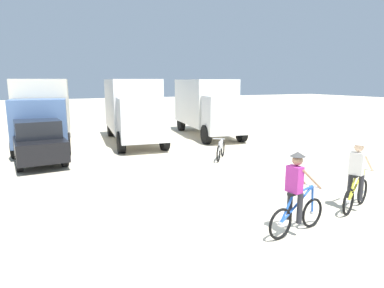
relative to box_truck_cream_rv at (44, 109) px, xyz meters
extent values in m
plane|color=beige|center=(3.94, -12.40, -1.87)|extent=(120.00, 120.00, 0.00)
cube|color=beige|center=(0.05, 0.57, 0.13)|extent=(2.83, 5.38, 2.70)
cube|color=#4C6B9E|center=(-0.24, -2.81, -0.37)|extent=(2.32, 1.68, 2.00)
cube|color=black|center=(-0.30, -3.51, -0.02)|extent=(2.02, 0.25, 0.80)
cylinder|color=black|center=(0.79, -2.80, -1.37)|extent=(0.40, 1.02, 1.00)
cylinder|color=black|center=(-1.25, -2.63, -1.37)|extent=(0.40, 1.02, 1.00)
cylinder|color=black|center=(1.21, 2.17, -1.37)|extent=(0.40, 1.02, 1.00)
cylinder|color=black|center=(-0.82, 2.34, -1.37)|extent=(0.40, 1.02, 1.00)
cube|color=white|center=(4.42, -0.29, 0.13)|extent=(2.90, 5.41, 2.70)
cube|color=silver|center=(4.09, -3.67, -0.37)|extent=(2.34, 1.71, 2.00)
cube|color=black|center=(4.02, -4.37, -0.02)|extent=(2.02, 0.28, 0.80)
cylinder|color=black|center=(5.11, -3.68, -1.37)|extent=(0.42, 1.03, 1.00)
cylinder|color=black|center=(3.08, -3.47, -1.37)|extent=(0.42, 1.03, 1.00)
cylinder|color=black|center=(5.60, 1.29, -1.37)|extent=(0.42, 1.03, 1.00)
cylinder|color=black|center=(3.57, 1.49, -1.37)|extent=(0.42, 1.03, 1.00)
cube|color=white|center=(9.11, 0.07, 0.13)|extent=(3.06, 5.47, 2.70)
cube|color=silver|center=(8.66, -3.30, -0.37)|extent=(2.38, 1.77, 2.00)
cube|color=black|center=(8.57, -3.99, -0.02)|extent=(2.02, 0.34, 0.80)
cylinder|color=black|center=(9.69, -3.33, -1.37)|extent=(0.45, 1.03, 1.00)
cylinder|color=black|center=(7.66, -3.06, -1.37)|extent=(0.45, 1.03, 1.00)
cylinder|color=black|center=(10.34, 1.62, -1.37)|extent=(0.45, 1.03, 1.00)
cylinder|color=black|center=(8.32, 1.88, -1.37)|extent=(0.45, 1.03, 1.00)
cube|color=black|center=(-0.36, -3.76, -1.17)|extent=(2.12, 4.34, 0.76)
cube|color=black|center=(-0.34, -3.91, -0.45)|extent=(1.78, 2.23, 0.68)
cylinder|color=black|center=(-1.25, -2.53, -1.55)|extent=(0.28, 0.66, 0.64)
cylinder|color=black|center=(0.31, -2.40, -1.55)|extent=(0.28, 0.66, 0.64)
cylinder|color=black|center=(-1.02, -5.13, -1.55)|extent=(0.28, 0.66, 0.64)
cylinder|color=black|center=(0.53, -4.99, -1.55)|extent=(0.28, 0.66, 0.64)
torus|color=black|center=(5.19, -13.11, -1.53)|extent=(0.68, 0.17, 0.68)
cylinder|color=silver|center=(5.19, -13.11, -1.53)|extent=(0.09, 0.09, 0.08)
torus|color=black|center=(4.15, -13.28, -1.53)|extent=(0.68, 0.17, 0.68)
cylinder|color=silver|center=(4.15, -13.28, -1.53)|extent=(0.09, 0.09, 0.08)
cylinder|color=blue|center=(4.65, -13.20, -1.21)|extent=(1.02, 0.22, 0.68)
cylinder|color=blue|center=(4.82, -13.17, -0.93)|extent=(0.66, 0.16, 0.13)
cylinder|color=blue|center=(4.32, -13.26, -1.25)|extent=(0.39, 0.11, 0.59)
cylinder|color=blue|center=(5.16, -13.11, -1.21)|extent=(0.11, 0.07, 0.64)
cylinder|color=silver|center=(5.14, -13.12, -0.89)|extent=(0.12, 0.52, 0.04)
cube|color=black|center=(4.49, -13.23, -0.94)|extent=(0.26, 0.16, 0.06)
cube|color=#AD2D8C|center=(4.51, -13.22, -0.63)|extent=(0.25, 0.35, 0.56)
sphere|color=#A87A5B|center=(4.57, -13.21, -0.23)|extent=(0.22, 0.22, 0.22)
cone|color=#333333|center=(4.57, -13.21, -0.10)|extent=(0.32, 0.32, 0.10)
cylinder|color=#26262B|center=(4.55, -13.09, -1.24)|extent=(0.12, 0.12, 0.66)
cylinder|color=#26262B|center=(4.59, -13.34, -1.24)|extent=(0.12, 0.12, 0.66)
cylinder|color=#A87A5B|center=(4.82, -12.99, -0.65)|extent=(0.62, 0.19, 0.53)
cylinder|color=#A87A5B|center=(4.88, -13.34, -0.65)|extent=(0.63, 0.11, 0.53)
torus|color=black|center=(7.48, -12.57, -1.53)|extent=(0.65, 0.31, 0.68)
cylinder|color=silver|center=(7.48, -12.57, -1.53)|extent=(0.10, 0.10, 0.08)
torus|color=black|center=(6.50, -12.96, -1.53)|extent=(0.65, 0.31, 0.68)
cylinder|color=silver|center=(6.50, -12.96, -1.53)|extent=(0.10, 0.10, 0.08)
cylinder|color=gold|center=(6.97, -12.78, -1.21)|extent=(0.97, 0.42, 0.68)
cylinder|color=gold|center=(7.13, -12.71, -0.93)|extent=(0.63, 0.29, 0.13)
cylinder|color=gold|center=(6.66, -12.90, -1.25)|extent=(0.38, 0.19, 0.59)
cylinder|color=gold|center=(7.46, -12.58, -1.21)|extent=(0.11, 0.08, 0.64)
cylinder|color=silver|center=(7.43, -12.59, -0.89)|extent=(0.22, 0.50, 0.04)
cube|color=black|center=(6.82, -12.83, -0.94)|extent=(0.27, 0.20, 0.06)
cube|color=silver|center=(6.84, -12.83, -0.63)|extent=(0.30, 0.37, 0.56)
sphere|color=beige|center=(6.90, -12.80, -0.23)|extent=(0.22, 0.22, 0.22)
cone|color=silver|center=(6.90, -12.80, -0.10)|extent=(0.32, 0.32, 0.10)
cylinder|color=#26262B|center=(6.85, -12.68, -1.24)|extent=(0.12, 0.12, 0.66)
cylinder|color=#26262B|center=(6.95, -12.93, -1.24)|extent=(0.12, 0.12, 0.66)
cylinder|color=beige|center=(7.09, -12.54, -0.65)|extent=(0.59, 0.31, 0.53)
cylinder|color=beige|center=(7.22, -12.87, -0.65)|extent=(0.61, 0.24, 0.53)
torus|color=black|center=(6.29, -6.83, -1.53)|extent=(0.48, 0.56, 0.68)
torus|color=black|center=(6.96, -6.02, -1.53)|extent=(0.48, 0.56, 0.68)
cube|color=silver|center=(6.63, -6.42, -1.25)|extent=(0.60, 0.71, 0.36)
cylinder|color=silver|center=(6.33, -6.79, -0.92)|extent=(0.41, 0.35, 0.04)
camera|label=1|loc=(-0.21, -18.37, 1.37)|focal=31.05mm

